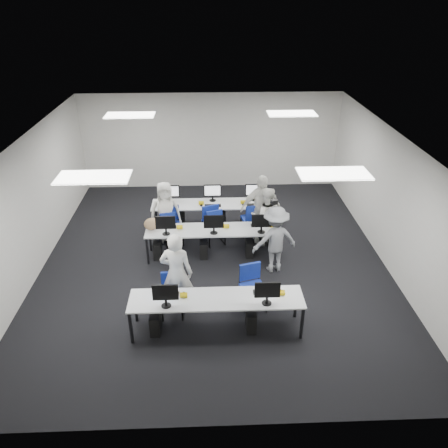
{
  "coord_description": "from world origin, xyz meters",
  "views": [
    {
      "loc": [
        -0.11,
        -8.77,
        5.72
      ],
      "look_at": [
        0.23,
        -0.04,
        1.0
      ],
      "focal_mm": 35.0,
      "sensor_mm": 36.0,
      "label": 1
    }
  ],
  "objects_px": {
    "student_3": "(261,208)",
    "chair_0": "(172,302)",
    "chair_1": "(253,295)",
    "chair_5": "(168,231)",
    "chair_7": "(252,226)",
    "desk_front": "(216,300)",
    "student_1": "(266,217)",
    "chair_6": "(212,229)",
    "chair_3": "(214,232)",
    "student_0": "(177,273)",
    "chair_4": "(259,234)",
    "desk_mid": "(214,231)",
    "photographer": "(275,240)",
    "chair_2": "(173,232)",
    "student_2": "(166,212)"
  },
  "relations": [
    {
      "from": "chair_4",
      "to": "student_2",
      "type": "xyz_separation_m",
      "value": [
        -2.34,
        0.27,
        0.53
      ]
    },
    {
      "from": "desk_mid",
      "to": "chair_6",
      "type": "distance_m",
      "value": 0.94
    },
    {
      "from": "student_1",
      "to": "desk_mid",
      "type": "bearing_deg",
      "value": 23.68
    },
    {
      "from": "chair_0",
      "to": "chair_6",
      "type": "xyz_separation_m",
      "value": [
        0.83,
        2.96,
        0.0
      ]
    },
    {
      "from": "chair_4",
      "to": "chair_5",
      "type": "xyz_separation_m",
      "value": [
        -2.3,
        0.24,
        0.01
      ]
    },
    {
      "from": "student_3",
      "to": "chair_5",
      "type": "bearing_deg",
      "value": 168.44
    },
    {
      "from": "student_0",
      "to": "student_2",
      "type": "distance_m",
      "value": 2.83
    },
    {
      "from": "chair_6",
      "to": "chair_3",
      "type": "bearing_deg",
      "value": -98.5
    },
    {
      "from": "student_1",
      "to": "chair_6",
      "type": "bearing_deg",
      "value": -12.35
    },
    {
      "from": "desk_front",
      "to": "desk_mid",
      "type": "bearing_deg",
      "value": 90.0
    },
    {
      "from": "chair_1",
      "to": "chair_0",
      "type": "bearing_deg",
      "value": 168.63
    },
    {
      "from": "chair_0",
      "to": "chair_1",
      "type": "relative_size",
      "value": 0.93
    },
    {
      "from": "desk_front",
      "to": "chair_4",
      "type": "xyz_separation_m",
      "value": [
        1.14,
        3.15,
        -0.42
      ]
    },
    {
      "from": "chair_7",
      "to": "student_1",
      "type": "xyz_separation_m",
      "value": [
        0.3,
        -0.38,
        0.46
      ]
    },
    {
      "from": "chair_7",
      "to": "chair_3",
      "type": "bearing_deg",
      "value": -177.63
    },
    {
      "from": "chair_7",
      "to": "student_2",
      "type": "bearing_deg",
      "value": 170.24
    },
    {
      "from": "chair_2",
      "to": "desk_mid",
      "type": "bearing_deg",
      "value": -47.65
    },
    {
      "from": "desk_front",
      "to": "chair_3",
      "type": "height_order",
      "value": "chair_3"
    },
    {
      "from": "desk_mid",
      "to": "chair_3",
      "type": "distance_m",
      "value": 0.75
    },
    {
      "from": "chair_0",
      "to": "chair_5",
      "type": "distance_m",
      "value": 2.92
    },
    {
      "from": "student_0",
      "to": "chair_7",
      "type": "bearing_deg",
      "value": -113.04
    },
    {
      "from": "chair_6",
      "to": "chair_2",
      "type": "bearing_deg",
      "value": 172.94
    },
    {
      "from": "chair_1",
      "to": "student_3",
      "type": "relative_size",
      "value": 0.53
    },
    {
      "from": "desk_front",
      "to": "student_3",
      "type": "height_order",
      "value": "student_3"
    },
    {
      "from": "desk_front",
      "to": "chair_0",
      "type": "bearing_deg",
      "value": 150.04
    },
    {
      "from": "desk_front",
      "to": "chair_5",
      "type": "bearing_deg",
      "value": 108.84
    },
    {
      "from": "chair_7",
      "to": "desk_front",
      "type": "bearing_deg",
      "value": -117.43
    },
    {
      "from": "chair_3",
      "to": "chair_7",
      "type": "relative_size",
      "value": 0.96
    },
    {
      "from": "desk_front",
      "to": "chair_3",
      "type": "xyz_separation_m",
      "value": [
        0.01,
        3.25,
        -0.38
      ]
    },
    {
      "from": "chair_1",
      "to": "chair_3",
      "type": "relative_size",
      "value": 0.98
    },
    {
      "from": "chair_4",
      "to": "chair_5",
      "type": "relative_size",
      "value": 0.96
    },
    {
      "from": "chair_3",
      "to": "photographer",
      "type": "xyz_separation_m",
      "value": [
        1.35,
        -1.29,
        0.49
      ]
    },
    {
      "from": "photographer",
      "to": "chair_3",
      "type": "bearing_deg",
      "value": -57.06
    },
    {
      "from": "desk_front",
      "to": "chair_7",
      "type": "bearing_deg",
      "value": 74.09
    },
    {
      "from": "chair_5",
      "to": "chair_7",
      "type": "distance_m",
      "value": 2.16
    },
    {
      "from": "chair_6",
      "to": "student_0",
      "type": "bearing_deg",
      "value": -122.33
    },
    {
      "from": "desk_mid",
      "to": "chair_7",
      "type": "xyz_separation_m",
      "value": [
        1.0,
        0.9,
        -0.37
      ]
    },
    {
      "from": "chair_3",
      "to": "student_0",
      "type": "distance_m",
      "value": 2.79
    },
    {
      "from": "chair_4",
      "to": "chair_5",
      "type": "distance_m",
      "value": 2.32
    },
    {
      "from": "desk_mid",
      "to": "chair_4",
      "type": "relative_size",
      "value": 3.83
    },
    {
      "from": "student_2",
      "to": "desk_mid",
      "type": "bearing_deg",
      "value": -41.21
    },
    {
      "from": "chair_6",
      "to": "student_1",
      "type": "xyz_separation_m",
      "value": [
        1.32,
        -0.33,
        0.49
      ]
    },
    {
      "from": "student_0",
      "to": "photographer",
      "type": "bearing_deg",
      "value": -139.39
    },
    {
      "from": "chair_4",
      "to": "desk_mid",
      "type": "bearing_deg",
      "value": -164.09
    },
    {
      "from": "desk_front",
      "to": "student_3",
      "type": "distance_m",
      "value": 3.56
    },
    {
      "from": "chair_2",
      "to": "student_1",
      "type": "height_order",
      "value": "student_1"
    },
    {
      "from": "desk_front",
      "to": "student_2",
      "type": "xyz_separation_m",
      "value": [
        -1.19,
        3.43,
        0.11
      ]
    },
    {
      "from": "chair_5",
      "to": "chair_0",
      "type": "bearing_deg",
      "value": -97.01
    },
    {
      "from": "chair_3",
      "to": "student_1",
      "type": "relative_size",
      "value": 0.62
    },
    {
      "from": "student_3",
      "to": "chair_0",
      "type": "bearing_deg",
      "value": -136.04
    }
  ]
}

